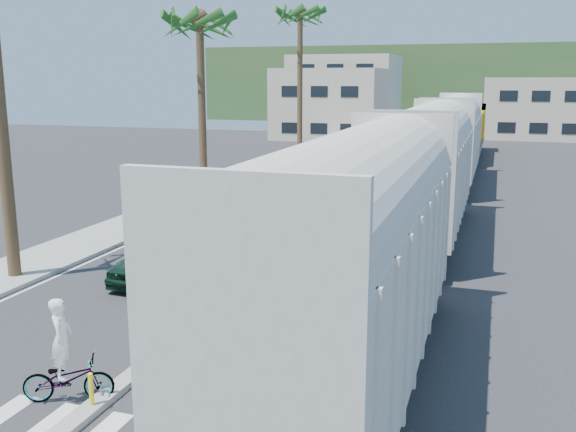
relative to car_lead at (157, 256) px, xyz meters
The scene contains 14 objects.
ground 8.40m from the car_lead, 66.58° to the right, with size 140.00×140.00×0.00m, color #28282B.
sidewalk 18.10m from the car_lead, 106.63° to the left, with size 3.00×90.00×0.15m, color gray.
rails 21.98m from the car_lead, 67.73° to the left, with size 1.56×100.00×0.06m.
median 12.75m from the car_lead, 74.86° to the left, with size 0.45×60.00×0.85m.
lane_markings 17.38m from the car_lead, 86.13° to the left, with size 9.42×90.00×0.01m.
freight_train 16.98m from the car_lead, 60.38° to the left, with size 3.00×60.94×5.85m.
palm_trees 18.69m from the car_lead, 107.63° to the left, with size 3.50×37.20×13.75m.
buildings 64.16m from the car_lead, 92.77° to the left, with size 38.00×27.00×10.00m.
hillside 92.53m from the car_lead, 87.94° to the left, with size 80.00×20.00×12.00m, color #385628.
car_lead is the anchor object (origin of this frame).
car_second 4.80m from the car_lead, 100.36° to the left, with size 2.19×5.11×1.64m, color black.
car_third 10.02m from the car_lead, 94.56° to the left, with size 2.33×5.34×1.53m, color black.
car_rear 15.60m from the car_lead, 89.24° to the left, with size 2.33×4.52×1.22m, color #AAADB0.
cyclist 8.82m from the car_lead, 73.08° to the right, with size 2.07×2.43×2.33m.
Camera 1 is at (7.75, -11.47, 6.86)m, focal length 40.00 mm.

